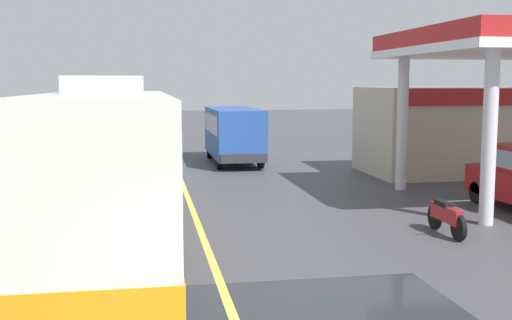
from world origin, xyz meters
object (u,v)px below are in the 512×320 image
at_px(coach_bus_main, 105,173).
at_px(minibus_opposing_lane, 233,130).
at_px(motorcycle_parked_forecourt, 446,216).
at_px(car_trailing_behind_bus, 132,135).

height_order(coach_bus_main, minibus_opposing_lane, coach_bus_main).
distance_m(minibus_opposing_lane, motorcycle_parked_forecourt, 14.75).
distance_m(coach_bus_main, car_trailing_behind_bus, 18.50).
distance_m(coach_bus_main, minibus_opposing_lane, 15.61).
bearing_deg(motorcycle_parked_forecourt, car_trailing_behind_bus, 112.85).
xyz_separation_m(coach_bus_main, minibus_opposing_lane, (4.70, 14.88, -0.25)).
relative_size(coach_bus_main, car_trailing_behind_bus, 2.63).
xyz_separation_m(coach_bus_main, motorcycle_parked_forecourt, (7.74, 0.48, -1.28)).
bearing_deg(coach_bus_main, car_trailing_behind_bus, 89.52).
xyz_separation_m(minibus_opposing_lane, car_trailing_behind_bus, (-4.55, 3.60, -0.46)).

